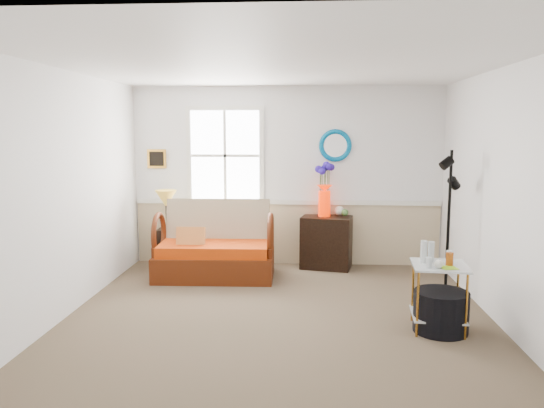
# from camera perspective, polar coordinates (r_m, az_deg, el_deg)

# --- Properties ---
(floor) EXTENTS (4.50, 5.00, 0.01)m
(floor) POSITION_cam_1_polar(r_m,az_deg,el_deg) (5.60, 0.58, -12.66)
(floor) COLOR brown
(floor) RESTS_ON ground
(ceiling) EXTENTS (4.50, 5.00, 0.01)m
(ceiling) POSITION_cam_1_polar(r_m,az_deg,el_deg) (5.28, 0.62, 14.81)
(ceiling) COLOR white
(ceiling) RESTS_ON walls
(walls) EXTENTS (4.51, 5.01, 2.60)m
(walls) POSITION_cam_1_polar(r_m,az_deg,el_deg) (5.28, 0.60, 0.67)
(walls) COLOR white
(walls) RESTS_ON floor
(wainscot) EXTENTS (4.46, 0.02, 0.90)m
(wainscot) POSITION_cam_1_polar(r_m,az_deg,el_deg) (7.86, 1.56, -3.19)
(wainscot) COLOR tan
(wainscot) RESTS_ON walls
(chair_rail) EXTENTS (4.46, 0.04, 0.06)m
(chair_rail) POSITION_cam_1_polar(r_m,az_deg,el_deg) (7.78, 1.57, 0.19)
(chair_rail) COLOR white
(chair_rail) RESTS_ON walls
(window) EXTENTS (1.14, 0.06, 1.44)m
(window) POSITION_cam_1_polar(r_m,az_deg,el_deg) (7.80, -5.06, 5.21)
(window) COLOR white
(window) RESTS_ON walls
(picture) EXTENTS (0.28, 0.03, 0.28)m
(picture) POSITION_cam_1_polar(r_m,az_deg,el_deg) (8.03, -12.29, 4.78)
(picture) COLOR gold
(picture) RESTS_ON walls
(mirror) EXTENTS (0.47, 0.07, 0.47)m
(mirror) POSITION_cam_1_polar(r_m,az_deg,el_deg) (7.72, 6.82, 6.27)
(mirror) COLOR #008FC5
(mirror) RESTS_ON walls
(loveseat) EXTENTS (1.58, 0.92, 1.02)m
(loveseat) POSITION_cam_1_polar(r_m,az_deg,el_deg) (7.15, -6.18, -3.86)
(loveseat) COLOR #511B05
(loveseat) RESTS_ON floor
(throw_pillow) EXTENTS (0.37, 0.10, 0.37)m
(throw_pillow) POSITION_cam_1_polar(r_m,az_deg,el_deg) (7.08, -8.74, -3.95)
(throw_pillow) COLOR #D36024
(throw_pillow) RESTS_ON loveseat
(lamp_stand) EXTENTS (0.32, 0.32, 0.56)m
(lamp_stand) POSITION_cam_1_polar(r_m,az_deg,el_deg) (7.84, -10.95, -4.64)
(lamp_stand) COLOR black
(lamp_stand) RESTS_ON floor
(table_lamp) EXTENTS (0.32, 0.32, 0.56)m
(table_lamp) POSITION_cam_1_polar(r_m,az_deg,el_deg) (7.73, -11.29, -0.60)
(table_lamp) COLOR #AD842A
(table_lamp) RESTS_ON lamp_stand
(potted_plant) EXTENTS (0.38, 0.41, 0.27)m
(potted_plant) POSITION_cam_1_polar(r_m,az_deg,el_deg) (7.75, -10.08, -1.63)
(potted_plant) COLOR #4A7636
(potted_plant) RESTS_ON lamp_stand
(cabinet) EXTENTS (0.77, 0.58, 0.75)m
(cabinet) POSITION_cam_1_polar(r_m,az_deg,el_deg) (7.66, 5.87, -4.11)
(cabinet) COLOR black
(cabinet) RESTS_ON floor
(flower_vase) EXTENTS (0.26, 0.26, 0.75)m
(flower_vase) POSITION_cam_1_polar(r_m,az_deg,el_deg) (7.59, 5.67, 1.51)
(flower_vase) COLOR #EF2200
(flower_vase) RESTS_ON cabinet
(side_table) EXTENTS (0.57, 0.57, 0.67)m
(side_table) POSITION_cam_1_polar(r_m,az_deg,el_deg) (5.56, 17.45, -9.56)
(side_table) COLOR #AB7324
(side_table) RESTS_ON floor
(tabletop_items) EXTENTS (0.43, 0.43, 0.22)m
(tabletop_items) POSITION_cam_1_polar(r_m,az_deg,el_deg) (5.43, 17.48, -5.12)
(tabletop_items) COLOR silver
(tabletop_items) RESTS_ON side_table
(floor_lamp) EXTENTS (0.32, 0.32, 1.75)m
(floor_lamp) POSITION_cam_1_polar(r_m,az_deg,el_deg) (6.50, 18.44, -2.17)
(floor_lamp) COLOR black
(floor_lamp) RESTS_ON floor
(ottoman) EXTENTS (0.70, 0.70, 0.41)m
(ottoman) POSITION_cam_1_polar(r_m,az_deg,el_deg) (5.56, 17.71, -10.97)
(ottoman) COLOR black
(ottoman) RESTS_ON floor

